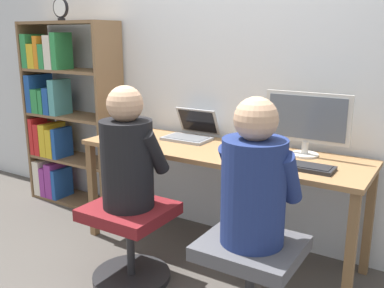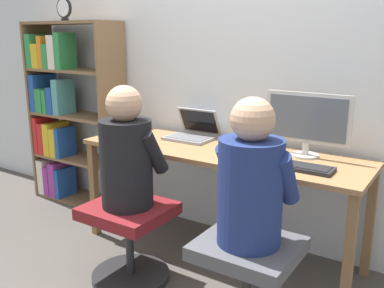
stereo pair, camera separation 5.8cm
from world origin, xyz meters
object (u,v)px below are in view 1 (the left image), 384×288
Objects in this scene: keyboard at (295,165)px; desk_clock at (61,8)px; desktop_monitor at (307,122)px; office_chair_left at (250,276)px; person_at_laptop at (127,154)px; laptop at (190,133)px; bookshelf at (60,115)px; person_at_monitor at (254,181)px; office_chair_right at (130,235)px.

keyboard is 2.49× the size of desk_clock.
desk_clock reaches higher than desktop_monitor.
desktop_monitor is 1.00m from office_chair_left.
person_at_laptop is (-0.79, 0.03, 0.50)m from office_chair_left.
bookshelf is (-1.33, -0.03, 0.00)m from laptop.
bookshelf is at bearing -178.87° from laptop.
laptop is at bearing 137.51° from office_chair_left.
person_at_laptop reaches higher than laptop.
desk_clock is at bearing 161.60° from person_at_monitor.
desk_clock is at bearing -177.20° from desktop_monitor.
bookshelf is 8.99× the size of desk_clock.
office_chair_left is 2.32m from bookshelf.
desktop_monitor is 1.26m from office_chair_right.
laptop is at bearing 1.13° from bookshelf.
bookshelf is (-2.16, -0.02, -0.17)m from desktop_monitor.
person_at_monitor is at bearing -90.35° from desktop_monitor.
person_at_monitor reaches higher than office_chair_left.
bookshelf is at bearing 152.81° from person_at_laptop.
office_chair_left is at bearing -2.39° from person_at_laptop.
keyboard is 2.20m from bookshelf.
person_at_monitor is (0.83, -0.75, 0.01)m from laptop.
desktop_monitor reaches higher than laptop.
desktop_monitor is at bearing 42.21° from office_chair_right.
person_at_monitor is 4.08× the size of desk_clock.
person_at_laptop is at bearing -28.17° from desk_clock.
desktop_monitor is 2.16m from bookshelf.
bookshelf is at bearing 161.37° from person_at_monitor.
laptop is 0.21× the size of bookshelf.
desktop_monitor is 1.09m from person_at_laptop.
laptop is 0.90m from keyboard.
person_at_laptop is (-0.83, -0.46, 0.05)m from keyboard.
person_at_laptop is 1.58m from desk_clock.
keyboard is 1.05m from office_chair_right.
desk_clock is (-1.96, 0.66, 1.36)m from office_chair_left.
office_chair_left and office_chair_right have the same top height.
office_chair_right is at bearing -27.35° from bookshelf.
person_at_monitor is at bearing 90.00° from office_chair_left.
bookshelf is at bearing 152.65° from office_chair_right.
office_chair_right is (-0.80, -0.72, -0.65)m from desktop_monitor.
desktop_monitor reaches higher than office_chair_left.
laptop is 0.75× the size of keyboard.
person_at_laptop reaches higher than office_chair_right.
laptop is 0.88m from office_chair_right.
desktop_monitor is 1.21× the size of keyboard.
person_at_monitor reaches higher than office_chair_right.
laptop is at bearing 137.70° from person_at_monitor.
desktop_monitor is 0.33m from keyboard.
person_at_monitor reaches higher than desktop_monitor.
desktop_monitor is at bearing 42.02° from person_at_laptop.
office_chair_right is at bearing 178.33° from person_at_monitor.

